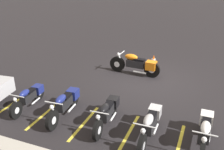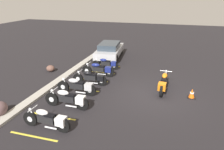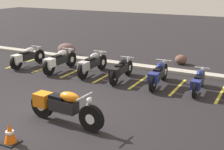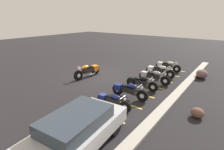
{
  "view_description": "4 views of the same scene",
  "coord_description": "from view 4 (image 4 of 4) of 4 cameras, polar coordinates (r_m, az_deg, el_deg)",
  "views": [
    {
      "loc": [
        -2.43,
        10.36,
        4.88
      ],
      "look_at": [
        0.97,
        1.79,
        0.84
      ],
      "focal_mm": 42.0,
      "sensor_mm": 36.0,
      "label": 1
    },
    {
      "loc": [
        -10.9,
        -0.92,
        5.16
      ],
      "look_at": [
        -0.08,
        2.31,
        0.93
      ],
      "focal_mm": 35.0,
      "sensor_mm": 36.0,
      "label": 2
    },
    {
      "loc": [
        5.52,
        -6.81,
        3.75
      ],
      "look_at": [
        1.04,
        1.72,
        0.86
      ],
      "focal_mm": 50.0,
      "sensor_mm": 36.0,
      "label": 3
    },
    {
      "loc": [
        9.59,
        8.42,
        4.33
      ],
      "look_at": [
        0.25,
        1.45,
        0.42
      ],
      "focal_mm": 28.0,
      "sensor_mm": 36.0,
      "label": 4
    }
  ],
  "objects": [
    {
      "name": "car_silver",
      "position": [
        6.28,
        -12.07,
        -17.49
      ],
      "size": [
        4.46,
        2.22,
        1.29
      ],
      "rotation": [
        0.0,
        0.0,
        0.1
      ],
      "color": "black",
      "rests_on": "ground"
    },
    {
      "name": "parked_bike_2",
      "position": [
        12.21,
        13.15,
        -0.4
      ],
      "size": [
        0.63,
        2.24,
        0.88
      ],
      "rotation": [
        0.0,
        0.0,
        1.58
      ],
      "color": "black",
      "rests_on": "ground"
    },
    {
      "name": "concrete_curb",
      "position": [
        10.8,
        20.24,
        -5.99
      ],
      "size": [
        18.0,
        0.5,
        0.12
      ],
      "primitive_type": "cube",
      "color": "#A8A399",
      "rests_on": "ground"
    },
    {
      "name": "ground",
      "position": [
        13.47,
        -4.29,
        -0.26
      ],
      "size": [
        60.0,
        60.0,
        0.0
      ],
      "primitive_type": "plane",
      "color": "black"
    },
    {
      "name": "parked_bike_5",
      "position": [
        8.69,
        -0.09,
        -8.29
      ],
      "size": [
        0.55,
        1.95,
        0.77
      ],
      "rotation": [
        0.0,
        0.0,
        1.62
      ],
      "color": "black",
      "rests_on": "ground"
    },
    {
      "name": "stall_line_0",
      "position": [
        15.88,
        19.14,
        1.68
      ],
      "size": [
        0.1,
        2.1,
        0.0
      ],
      "primitive_type": "cube",
      "color": "gold",
      "rests_on": "ground"
    },
    {
      "name": "parked_bike_1",
      "position": [
        13.63,
        14.97,
        1.46
      ],
      "size": [
        0.63,
        2.26,
        0.89
      ],
      "rotation": [
        0.0,
        0.0,
        1.56
      ],
      "color": "black",
      "rests_on": "ground"
    },
    {
      "name": "stall_line_4",
      "position": [
        10.53,
        8.5,
        -5.97
      ],
      "size": [
        0.1,
        2.1,
        0.0
      ],
      "primitive_type": "cube",
      "color": "gold",
      "rests_on": "ground"
    },
    {
      "name": "motorcycle_orange_featured",
      "position": [
        13.18,
        -7.7,
        1.51
      ],
      "size": [
        2.44,
        0.68,
        0.96
      ],
      "rotation": [
        0.0,
        0.0,
        -0.06
      ],
      "color": "black",
      "rests_on": "ground"
    },
    {
      "name": "stall_line_2",
      "position": [
        13.12,
        14.91,
        -1.37
      ],
      "size": [
        0.1,
        2.1,
        0.0
      ],
      "primitive_type": "cube",
      "color": "gold",
      "rests_on": "ground"
    },
    {
      "name": "stall_line_6",
      "position": [
        8.25,
        -2.0,
        -13.12
      ],
      "size": [
        0.1,
        2.1,
        0.0
      ],
      "primitive_type": "cube",
      "color": "gold",
      "rests_on": "ground"
    },
    {
      "name": "landscape_rock_1",
      "position": [
        8.91,
        26.13,
        -11.0
      ],
      "size": [
        0.72,
        0.73,
        0.45
      ],
      "primitive_type": "ellipsoid",
      "rotation": [
        0.0,
        0.0,
        1.2
      ],
      "color": "brown",
      "rests_on": "ground"
    },
    {
      "name": "stall_line_1",
      "position": [
        14.49,
        17.23,
        0.3
      ],
      "size": [
        0.1,
        2.1,
        0.0
      ],
      "primitive_type": "cube",
      "color": "gold",
      "rests_on": "ground"
    },
    {
      "name": "parked_bike_4",
      "position": [
        9.79,
        5.16,
        -4.85
      ],
      "size": [
        0.62,
        2.2,
        0.86
      ],
      "rotation": [
        0.0,
        0.0,
        1.64
      ],
      "color": "black",
      "rests_on": "ground"
    },
    {
      "name": "parked_bike_0",
      "position": [
        15.29,
        17.46,
        2.96
      ],
      "size": [
        0.6,
        2.14,
        0.84
      ],
      "rotation": [
        0.0,
        0.0,
        1.54
      ],
      "color": "black",
      "rests_on": "ground"
    },
    {
      "name": "stall_line_3",
      "position": [
        11.8,
        12.07,
        -3.42
      ],
      "size": [
        0.1,
        2.1,
        0.0
      ],
      "primitive_type": "cube",
      "color": "gold",
      "rests_on": "ground"
    },
    {
      "name": "parked_bike_3",
      "position": [
        11.06,
        9.21,
        -2.31
      ],
      "size": [
        0.59,
        2.11,
        0.83
      ],
      "rotation": [
        0.0,
        0.0,
        1.62
      ],
      "color": "black",
      "rests_on": "ground"
    },
    {
      "name": "traffic_cone",
      "position": [
        14.58,
        -10.71,
        1.94
      ],
      "size": [
        0.4,
        0.4,
        0.52
      ],
      "color": "black",
      "rests_on": "ground"
    },
    {
      "name": "stall_line_5",
      "position": [
        9.33,
        3.94,
        -9.15
      ],
      "size": [
        0.1,
        2.1,
        0.0
      ],
      "primitive_type": "cube",
      "color": "gold",
      "rests_on": "ground"
    },
    {
      "name": "landscape_rock_0",
      "position": [
        14.46,
        27.27,
        0.32
      ],
      "size": [
        1.06,
        0.9,
        0.64
      ],
      "primitive_type": "ellipsoid",
      "rotation": [
        0.0,
        0.0,
        0.13
      ],
      "color": "brown",
      "rests_on": "ground"
    }
  ]
}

